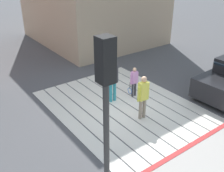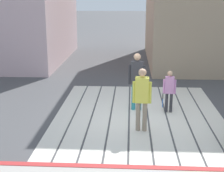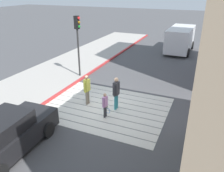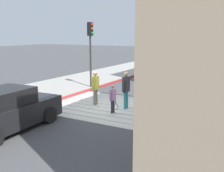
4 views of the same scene
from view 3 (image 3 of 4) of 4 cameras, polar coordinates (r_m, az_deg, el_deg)
The scene contains 10 objects.
ground_plane at distance 12.22m, azimuth -1.54°, elevation -5.37°, with size 120.00×120.00×0.00m, color #4C4C4F.
crosswalk_stripes at distance 12.22m, azimuth -1.54°, elevation -5.35°, with size 6.40×4.90×0.01m.
sidewalk_west at distance 15.21m, azimuth -21.04°, elevation -0.71°, with size 4.80×40.00×0.12m, color #ADA8A0.
curb_painted at distance 13.74m, azimuth -13.93°, elevation -2.35°, with size 0.16×40.00×0.13m, color #BC3333.
car_parked_near_curb at distance 9.72m, azimuth -25.13°, elevation -11.20°, with size 2.13×4.37×1.57m.
van_down_street at distance 23.59m, azimuth 16.80°, elevation 11.30°, with size 2.44×5.24×2.35m.
traffic_light_corner at distance 15.59m, azimuth -8.63°, elevation 12.71°, with size 0.39×0.28×4.24m.
pedestrian_adult_lead at distance 11.59m, azimuth 1.06°, elevation -1.30°, with size 0.24×0.52×1.78m.
pedestrian_adult_trailing at distance 12.20m, azimuth -6.31°, elevation -0.43°, with size 0.24×0.49×1.68m.
pedestrian_child_with_racket at distance 11.00m, azimuth -1.74°, elevation -4.55°, with size 0.29×0.40×1.30m.
Camera 3 is at (4.58, -9.66, 5.93)m, focal length 36.28 mm.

